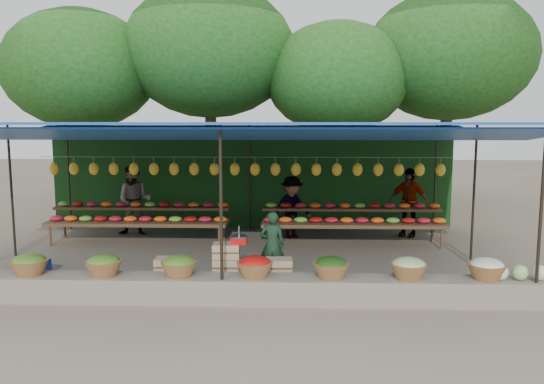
{
  "coord_description": "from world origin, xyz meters",
  "views": [
    {
      "loc": [
        1.05,
        -10.83,
        2.81
      ],
      "look_at": [
        0.67,
        0.2,
        1.37
      ],
      "focal_mm": 35.0,
      "sensor_mm": 36.0,
      "label": 1
    }
  ],
  "objects_px": {
    "weighing_scale": "(239,239)",
    "blue_crate_back": "(34,268)",
    "crate_counter": "(225,270)",
    "vendor_seated": "(272,244)"
  },
  "relations": [
    {
      "from": "weighing_scale",
      "to": "blue_crate_back",
      "type": "distance_m",
      "value": 3.97
    },
    {
      "from": "crate_counter",
      "to": "weighing_scale",
      "type": "height_order",
      "value": "weighing_scale"
    },
    {
      "from": "weighing_scale",
      "to": "blue_crate_back",
      "type": "bearing_deg",
      "value": 171.5
    },
    {
      "from": "crate_counter",
      "to": "blue_crate_back",
      "type": "distance_m",
      "value": 3.66
    },
    {
      "from": "crate_counter",
      "to": "blue_crate_back",
      "type": "bearing_deg",
      "value": 170.92
    },
    {
      "from": "weighing_scale",
      "to": "blue_crate_back",
      "type": "xyz_separation_m",
      "value": [
        -3.86,
        0.58,
        -0.7
      ]
    },
    {
      "from": "weighing_scale",
      "to": "vendor_seated",
      "type": "distance_m",
      "value": 0.88
    },
    {
      "from": "blue_crate_back",
      "to": "vendor_seated",
      "type": "bearing_deg",
      "value": 8.75
    },
    {
      "from": "crate_counter",
      "to": "vendor_seated",
      "type": "xyz_separation_m",
      "value": [
        0.79,
        0.65,
        0.3
      ]
    },
    {
      "from": "vendor_seated",
      "to": "weighing_scale",
      "type": "bearing_deg",
      "value": 51.48
    }
  ]
}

